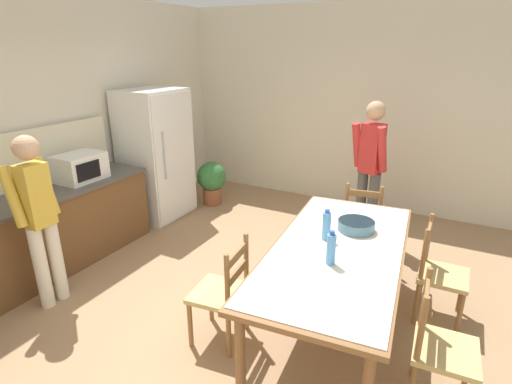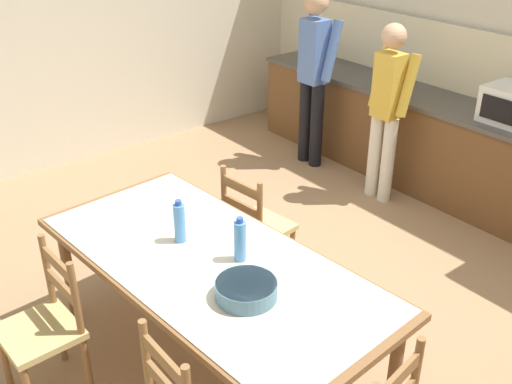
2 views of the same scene
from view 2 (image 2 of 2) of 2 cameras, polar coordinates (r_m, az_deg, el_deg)
The scene contains 12 objects.
ground_plane at distance 4.35m, azimuth 3.15°, elevation -10.14°, with size 8.32×8.32×0.00m, color #9E7A56.
wall_left at distance 6.37m, azimuth -16.81°, elevation 15.57°, with size 0.12×5.20×2.90m, color beige.
kitchen_counter at distance 6.09m, azimuth 14.03°, elevation 5.43°, with size 3.56×0.66×0.88m.
counter_splashback at distance 6.10m, azimuth 16.72°, elevation 12.47°, with size 3.52×0.03×0.60m, color beige.
dining_table at distance 3.42m, azimuth -4.33°, elevation -7.43°, with size 2.28×1.20×0.77m.
bottle_near_centre at distance 3.50m, azimuth -7.29°, elevation -2.88°, with size 0.07×0.07×0.27m.
bottle_off_centre at distance 3.31m, azimuth -1.53°, elevation -4.63°, with size 0.07×0.07×0.27m.
serving_bowl at distance 3.07m, azimuth -0.94°, elevation -9.20°, with size 0.32×0.32×0.09m.
chair_side_near_left at distance 3.63m, azimuth -19.44°, elevation -12.06°, with size 0.44×0.42×0.91m.
chair_side_far_left at distance 4.32m, azimuth -0.09°, elevation -3.33°, with size 0.46×0.44×0.91m.
person_at_sink at distance 6.04m, azimuth 5.54°, elevation 11.44°, with size 0.44×0.30×1.76m.
person_at_counter at distance 5.42m, azimuth 12.39°, elevation 8.13°, with size 0.41×0.28×1.61m.
Camera 2 is at (2.56, -2.30, 2.67)m, focal length 42.00 mm.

